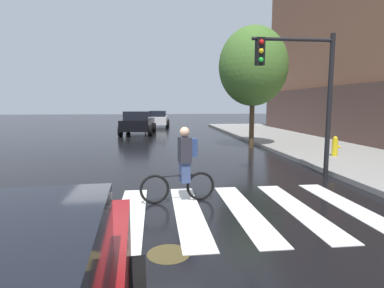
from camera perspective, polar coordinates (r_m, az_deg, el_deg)
ground_plane at (r=6.49m, az=-8.33°, el=-12.56°), size 120.00×120.00×0.00m
crosswalk_stripes at (r=6.48m, az=-5.83°, el=-12.47°), size 8.62×3.58×0.01m
manhole_cover at (r=4.92m, az=-4.28°, el=-19.20°), size 0.64×0.64×0.01m
sedan_mid at (r=23.00m, az=-9.72°, el=3.90°), size 2.56×4.94×1.66m
sedan_far at (r=29.62m, az=-6.24°, el=4.59°), size 2.34×4.55×1.53m
cyclist at (r=7.03m, az=-1.59°, el=-3.79°), size 1.70×0.39×1.69m
traffic_light_near at (r=9.83m, az=19.58°, el=10.79°), size 2.47×0.28×4.20m
fire_hydrant at (r=13.54m, az=24.47°, el=-0.39°), size 0.33×0.22×0.78m
street_tree_near at (r=15.89m, az=11.00°, el=13.62°), size 3.31×3.31×5.88m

